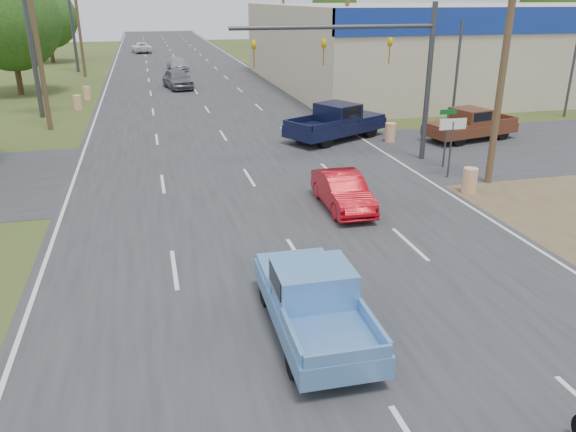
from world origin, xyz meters
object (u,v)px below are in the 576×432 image
object	(u,v)px
red_convertible	(343,191)
brown_pickup	(469,124)
blue_pickup	(312,298)
navy_pickup	(338,121)
distant_car_white	(141,48)
distant_car_grey	(178,79)
distant_car_silver	(177,64)

from	to	relation	value
red_convertible	brown_pickup	bearing A→B (deg)	40.96
blue_pickup	navy_pickup	distance (m)	18.79
red_convertible	distant_car_white	distance (m)	65.31
navy_pickup	distant_car_white	size ratio (longest dim) A/B	1.24
navy_pickup	distant_car_grey	bearing A→B (deg)	171.54
red_convertible	distant_car_grey	bearing A→B (deg)	98.53
blue_pickup	navy_pickup	xyz separation A→B (m)	(6.58, 17.60, 0.15)
red_convertible	distant_car_white	xyz separation A→B (m)	(-6.68, 64.97, 0.05)
red_convertible	navy_pickup	size ratio (longest dim) A/B	0.64
distant_car_grey	brown_pickup	bearing A→B (deg)	-67.92
navy_pickup	distant_car_silver	world-z (taller)	navy_pickup
distant_car_silver	distant_car_white	distance (m)	22.03
navy_pickup	distant_car_white	distance (m)	55.66
navy_pickup	distant_car_grey	size ratio (longest dim) A/B	1.32
navy_pickup	brown_pickup	size ratio (longest dim) A/B	1.14
brown_pickup	red_convertible	bearing A→B (deg)	116.96
brown_pickup	distant_car_grey	bearing A→B (deg)	19.27
navy_pickup	distant_car_silver	distance (m)	33.63
brown_pickup	distant_car_silver	world-z (taller)	brown_pickup
blue_pickup	distant_car_grey	world-z (taller)	blue_pickup
red_convertible	distant_car_silver	xyz separation A→B (m)	(-3.12, 43.23, 0.00)
distant_car_white	distant_car_silver	bearing A→B (deg)	92.07
red_convertible	distant_car_silver	distance (m)	43.34
navy_pickup	brown_pickup	xyz separation A→B (m)	(6.71, -1.91, -0.12)
blue_pickup	red_convertible	bearing A→B (deg)	66.91
blue_pickup	brown_pickup	world-z (taller)	brown_pickup
blue_pickup	distant_car_white	bearing A→B (deg)	93.70
navy_pickup	distant_car_grey	distance (m)	21.51
distant_car_silver	distant_car_white	size ratio (longest dim) A/B	0.90
distant_car_grey	distant_car_silver	size ratio (longest dim) A/B	1.05
distant_car_grey	distant_car_silver	xyz separation A→B (m)	(0.79, 12.74, -0.15)
brown_pickup	blue_pickup	bearing A→B (deg)	126.95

